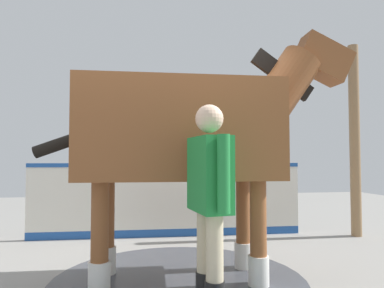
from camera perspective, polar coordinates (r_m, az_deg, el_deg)
ground_plane at (r=3.94m, az=-6.79°, el=-20.55°), size 16.00×16.00×0.02m
wet_patch at (r=3.74m, az=-2.21°, el=-21.40°), size 2.55×2.55×0.00m
barrier_wall at (r=5.52m, az=-3.96°, el=-9.58°), size 4.26×0.23×1.15m
roof_post_near at (r=6.09m, az=25.27°, el=0.66°), size 0.16×0.16×3.05m
horse at (r=3.56m, az=-0.32°, el=1.75°), size 3.33×1.04×2.58m
handler at (r=2.68m, az=2.90°, el=-8.39°), size 0.28×0.66×1.63m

